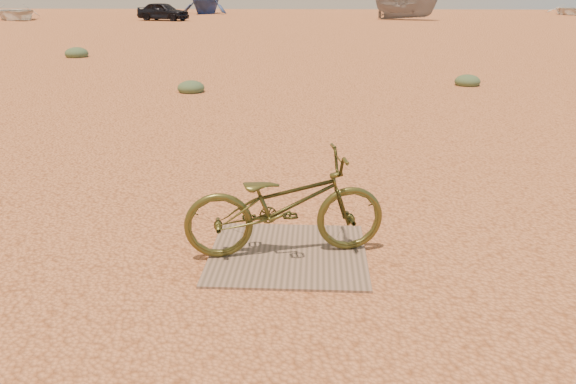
{
  "coord_description": "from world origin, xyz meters",
  "views": [
    {
      "loc": [
        0.28,
        -4.51,
        2.15
      ],
      "look_at": [
        0.05,
        -0.2,
        0.57
      ],
      "focal_mm": 35.0,
      "sensor_mm": 36.0,
      "label": 1
    }
  ],
  "objects_px": {
    "bicycle": "(285,204)",
    "car": "(163,11)",
    "plywood_board": "(288,254)",
    "boat_mid_right": "(406,6)",
    "boat_near_left": "(15,12)",
    "boat_far_right": "(570,9)"
  },
  "relations": [
    {
      "from": "boat_near_left",
      "to": "boat_mid_right",
      "type": "height_order",
      "value": "boat_mid_right"
    },
    {
      "from": "boat_near_left",
      "to": "boat_mid_right",
      "type": "relative_size",
      "value": 1.1
    },
    {
      "from": "plywood_board",
      "to": "car",
      "type": "relative_size",
      "value": 0.36
    },
    {
      "from": "plywood_board",
      "to": "bicycle",
      "type": "bearing_deg",
      "value": 151.72
    },
    {
      "from": "bicycle",
      "to": "boat_mid_right",
      "type": "xyz_separation_m",
      "value": [
        6.52,
        38.38,
        0.46
      ]
    },
    {
      "from": "plywood_board",
      "to": "boat_near_left",
      "type": "xyz_separation_m",
      "value": [
        -21.56,
        36.86,
        0.53
      ]
    },
    {
      "from": "car",
      "to": "boat_mid_right",
      "type": "relative_size",
      "value": 0.77
    },
    {
      "from": "boat_mid_right",
      "to": "car",
      "type": "bearing_deg",
      "value": 122.75
    },
    {
      "from": "bicycle",
      "to": "boat_far_right",
      "type": "relative_size",
      "value": 0.4
    },
    {
      "from": "plywood_board",
      "to": "boat_far_right",
      "type": "distance_m",
      "value": 52.24
    },
    {
      "from": "plywood_board",
      "to": "car",
      "type": "bearing_deg",
      "value": 106.33
    },
    {
      "from": "car",
      "to": "boat_near_left",
      "type": "xyz_separation_m",
      "value": [
        -10.86,
        0.35,
        -0.08
      ]
    },
    {
      "from": "boat_mid_right",
      "to": "plywood_board",
      "type": "bearing_deg",
      "value": -163.07
    },
    {
      "from": "car",
      "to": "boat_near_left",
      "type": "height_order",
      "value": "car"
    },
    {
      "from": "bicycle",
      "to": "car",
      "type": "bearing_deg",
      "value": 5.19
    },
    {
      "from": "plywood_board",
      "to": "boat_mid_right",
      "type": "bearing_deg",
      "value": 80.4
    },
    {
      "from": "boat_near_left",
      "to": "boat_mid_right",
      "type": "distance_m",
      "value": 28.1
    },
    {
      "from": "car",
      "to": "boat_far_right",
      "type": "distance_m",
      "value": 34.31
    },
    {
      "from": "plywood_board",
      "to": "boat_far_right",
      "type": "height_order",
      "value": "boat_far_right"
    },
    {
      "from": "bicycle",
      "to": "car",
      "type": "relative_size",
      "value": 0.46
    },
    {
      "from": "boat_near_left",
      "to": "boat_far_right",
      "type": "xyz_separation_m",
      "value": [
        43.38,
        10.6,
        -0.1
      ]
    },
    {
      "from": "plywood_board",
      "to": "boat_near_left",
      "type": "height_order",
      "value": "boat_near_left"
    }
  ]
}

